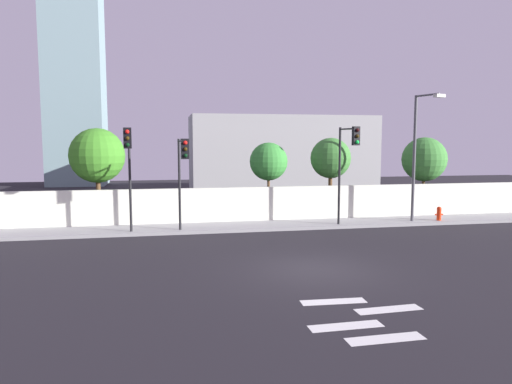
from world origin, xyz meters
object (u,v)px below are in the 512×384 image
Objects in this scene: roadside_tree_midright at (331,159)px; fire_hydrant at (439,213)px; traffic_light_left at (348,154)px; roadside_tree_rightmost at (424,159)px; roadside_tree_midleft at (269,162)px; traffic_light_right at (129,157)px; street_lamp_curbside at (418,148)px; roadside_tree_leftmost at (97,156)px; traffic_light_center at (182,164)px.

fire_hydrant is at bearing -30.95° from roadside_tree_midright.
traffic_light_left is at bearing -97.59° from roadside_tree_midright.
roadside_tree_rightmost is at bearing 30.99° from traffic_light_left.
traffic_light_right is at bearing -151.83° from roadside_tree_midleft.
traffic_light_right is 14.60m from street_lamp_curbside.
roadside_tree_rightmost is at bearing 0.00° from roadside_tree_leftmost.
roadside_tree_midleft is at bearing 129.24° from traffic_light_left.
roadside_tree_leftmost reaches higher than roadside_tree_midleft.
roadside_tree_midright is at bearing 24.87° from traffic_light_center.
traffic_light_right is 1.05× the size of roadside_tree_midright.
traffic_light_left is at bearing 0.93° from traffic_light_center.
traffic_light_left reaches higher than traffic_light_right.
traffic_light_left is at bearing -17.35° from roadside_tree_leftmost.
traffic_light_center is at bearing -176.09° from fire_hydrant.
roadside_tree_midleft reaches higher than fire_hydrant.
roadside_tree_midright is at bearing 180.00° from roadside_tree_rightmost.
roadside_tree_leftmost is at bearing 115.48° from traffic_light_right.
roadside_tree_rightmost is at bearing 0.00° from roadside_tree_midright.
street_lamp_curbside is at bearing 10.01° from traffic_light_left.
traffic_light_left is 1.07× the size of roadside_tree_rightmost.
traffic_light_right is 0.73× the size of street_lamp_curbside.
street_lamp_curbside reaches higher than traffic_light_left.
roadside_tree_rightmost is at bearing 54.17° from street_lamp_curbside.
fire_hydrant is (1.43, 0.07, -3.49)m from street_lamp_curbside.
roadside_tree_midright is at bearing 82.41° from traffic_light_left.
roadside_tree_midright is (-5.06, 3.04, 2.85)m from fire_hydrant.
fire_hydrant is 6.56m from roadside_tree_midright.
roadside_tree_midright reaches higher than roadside_tree_midleft.
street_lamp_curbside is 3.90m from roadside_tree_rightmost.
roadside_tree_leftmost is 1.10× the size of roadside_tree_midright.
roadside_tree_leftmost is (-17.86, 3.04, 3.07)m from fire_hydrant.
roadside_tree_midright is at bearing 149.05° from fire_hydrant.
street_lamp_curbside is (12.20, 0.86, 0.69)m from traffic_light_center.
traffic_light_right is at bearing -176.90° from fire_hydrant.
street_lamp_curbside is at bearing -125.83° from roadside_tree_rightmost.
roadside_tree_midleft is at bearing 38.90° from traffic_light_center.
traffic_light_center is 0.66× the size of street_lamp_curbside.
traffic_light_center is at bearing -43.14° from roadside_tree_leftmost.
fire_hydrant is (16.00, 0.87, -3.12)m from traffic_light_right.
street_lamp_curbside is 1.53× the size of roadside_tree_midleft.
roadside_tree_leftmost is 1.09× the size of roadside_tree_rightmost.
street_lamp_curbside reaches higher than roadside_tree_rightmost.
roadside_tree_leftmost reaches higher than traffic_light_right.
traffic_light_right is at bearing -160.35° from roadside_tree_midright.
fire_hydrant is (5.58, 0.80, -3.20)m from traffic_light_left.
traffic_light_center is 0.86× the size of roadside_tree_leftmost.
fire_hydrant is 0.16× the size of roadside_tree_rightmost.
roadside_tree_leftmost reaches higher than fire_hydrant.
traffic_light_center reaches higher than fire_hydrant.
roadside_tree_leftmost is 12.80m from roadside_tree_midright.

